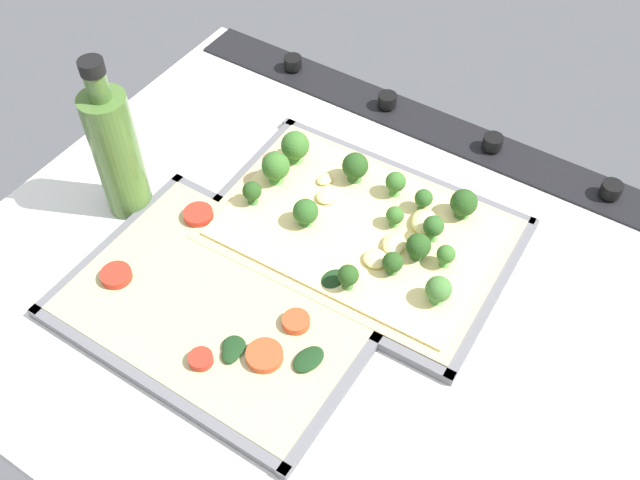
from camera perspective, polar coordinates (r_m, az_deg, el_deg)
ground_plane at (r=88.99cm, az=-0.34°, el=-3.70°), size 84.54×71.91×3.00cm
stove_control_panel at (r=107.40cm, az=9.25°, el=8.83°), size 81.16×7.00×2.60cm
baking_tray_front at (r=91.88cm, az=3.04°, el=0.42°), size 38.87×28.02×1.30cm
broccoli_pizza at (r=91.07cm, az=3.18°, el=1.37°), size 36.40×25.55×5.98cm
baking_tray_back at (r=85.85cm, az=-7.64°, el=-5.14°), size 36.35×26.74×1.30cm
veggie_pizza_back at (r=85.23cm, az=-7.63°, el=-4.94°), size 33.93×24.33×1.90cm
oil_bottle at (r=92.42cm, az=-15.77°, el=6.77°), size 5.78×5.78×22.84cm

